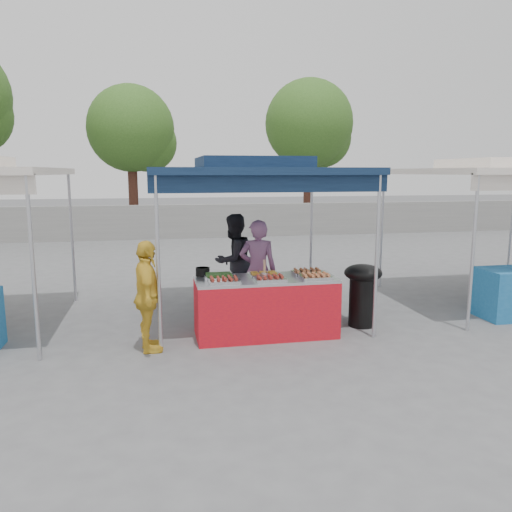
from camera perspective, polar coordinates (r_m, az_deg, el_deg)
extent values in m
plane|color=#5B5B5D|center=(7.43, 0.93, -8.77)|extent=(80.00, 80.00, 0.00)
cube|color=gray|center=(18.04, -6.59, 3.97)|extent=(40.00, 0.25, 1.20)
cylinder|color=silver|center=(6.50, -11.11, -1.15)|extent=(0.05, 0.05, 2.30)
cylinder|color=silver|center=(7.16, 13.63, -0.25)|extent=(0.05, 0.05, 2.30)
cylinder|color=silver|center=(9.46, -11.26, 2.17)|extent=(0.05, 0.05, 2.30)
cylinder|color=silver|center=(9.93, 6.32, 2.64)|extent=(0.05, 0.05, 2.30)
cube|color=#102341|center=(8.03, -0.57, 9.65)|extent=(3.20, 3.20, 0.10)
cube|color=#102341|center=(8.04, -0.58, 10.58)|extent=(1.65, 1.65, 0.18)
cube|color=#102341|center=(6.57, 1.93, 8.36)|extent=(3.20, 0.04, 0.25)
cylinder|color=silver|center=(6.67, -24.11, -1.54)|extent=(0.05, 0.05, 2.30)
cylinder|color=silver|center=(9.58, -20.27, 1.85)|extent=(0.05, 0.05, 2.30)
cylinder|color=silver|center=(7.91, 23.52, 0.13)|extent=(0.05, 0.05, 2.30)
cylinder|color=silver|center=(10.49, 14.17, 2.77)|extent=(0.05, 0.05, 2.30)
cylinder|color=silver|center=(12.09, 27.13, 2.87)|extent=(0.05, 0.05, 2.30)
cube|color=silver|center=(9.92, 26.20, 8.67)|extent=(3.20, 3.20, 0.10)
cube|color=silver|center=(9.92, 26.26, 9.42)|extent=(1.65, 1.65, 0.18)
cylinder|color=#412219|center=(19.91, -13.87, 7.68)|extent=(0.36, 0.36, 3.56)
sphere|color=#365F1F|center=(19.97, -14.12, 13.96)|extent=(3.26, 3.26, 3.26)
sphere|color=#365F1F|center=(20.12, -12.29, 12.54)|extent=(2.24, 2.24, 2.24)
cylinder|color=#412219|center=(20.50, 5.97, 8.31)|extent=(0.36, 0.36, 3.81)
sphere|color=#365F1F|center=(20.58, 6.08, 14.84)|extent=(3.49, 3.49, 3.49)
sphere|color=#365F1F|center=(20.91, 7.50, 13.23)|extent=(2.40, 2.40, 2.40)
cube|color=red|center=(7.22, 1.11, -5.96)|extent=(2.00, 0.80, 0.81)
cube|color=silver|center=(7.12, 1.12, -2.66)|extent=(2.00, 0.80, 0.04)
cube|color=silver|center=(6.77, -3.66, -2.93)|extent=(0.42, 0.30, 0.05)
cube|color=maroon|center=(6.76, -3.66, -2.63)|extent=(0.35, 0.25, 0.02)
cube|color=silver|center=(6.88, 1.63, -2.71)|extent=(0.42, 0.30, 0.05)
cube|color=maroon|center=(6.87, 1.63, -2.41)|extent=(0.35, 0.25, 0.02)
cube|color=silver|center=(7.06, 6.82, -2.47)|extent=(0.42, 0.30, 0.05)
cube|color=#B1653C|center=(7.05, 6.83, -2.17)|extent=(0.35, 0.25, 0.02)
cube|color=silver|center=(7.07, -4.26, -2.40)|extent=(0.42, 0.30, 0.05)
cube|color=#2C581E|center=(7.06, -4.26, -2.10)|extent=(0.35, 0.25, 0.02)
cube|color=silver|center=(7.20, 0.88, -2.15)|extent=(0.42, 0.30, 0.05)
cube|color=orange|center=(7.19, 0.88, -1.86)|extent=(0.35, 0.25, 0.02)
cube|color=silver|center=(7.36, 5.87, -1.95)|extent=(0.42, 0.30, 0.05)
cube|color=#B1653C|center=(7.35, 5.87, -1.66)|extent=(0.35, 0.25, 0.02)
cylinder|color=black|center=(7.29, -6.11, -1.79)|extent=(0.20, 0.20, 0.12)
cylinder|color=silver|center=(6.89, 0.98, -2.42)|extent=(0.09, 0.09, 0.11)
cylinder|color=black|center=(7.83, 12.03, -5.08)|extent=(0.40, 0.40, 0.77)
ellipsoid|color=black|center=(7.73, 12.15, -1.84)|extent=(0.57, 0.57, 0.26)
cube|color=#1442A4|center=(7.88, -2.35, -6.58)|extent=(0.49, 0.34, 0.30)
cube|color=#1442A4|center=(8.02, 1.88, -6.24)|extent=(0.52, 0.36, 0.31)
cube|color=#1442A4|center=(7.94, 1.89, -4.13)|extent=(0.50, 0.35, 0.30)
imported|color=#8B5884|center=(7.89, 0.21, -1.63)|extent=(0.66, 0.51, 1.61)
imported|color=black|center=(8.70, -2.57, -0.52)|extent=(1.00, 0.96, 1.63)
imported|color=gold|center=(6.66, -12.32, -4.57)|extent=(0.42, 0.89, 1.47)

